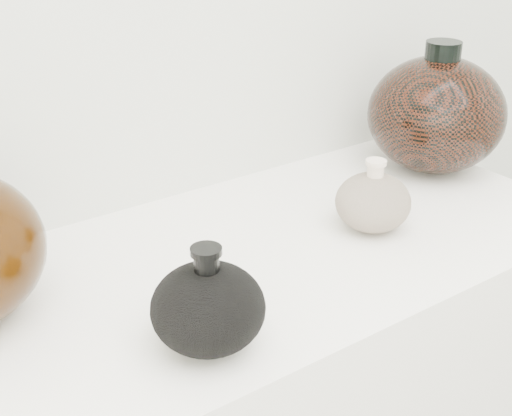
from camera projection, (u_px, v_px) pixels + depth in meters
black_gourd_vase at (208, 307)px, 0.83m from camera, size 0.18×0.18×0.13m
cream_gourd_vase at (373, 202)px, 1.11m from camera, size 0.15×0.15×0.12m
right_round_pot at (436, 114)px, 1.31m from camera, size 0.31×0.31×0.24m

